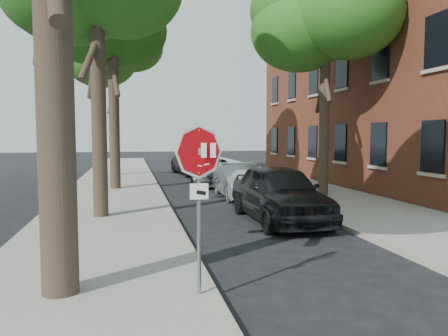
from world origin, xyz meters
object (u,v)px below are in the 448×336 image
at_px(tree_mid_b, 112,13).
at_px(car_c, 209,172).
at_px(car_b, 239,180).
at_px(car_d, 199,163).
at_px(apartment_building, 434,37).
at_px(tree_right, 324,18).
at_px(tree_far, 112,58).
at_px(car_a, 279,193).
at_px(stop_sign, 199,176).

relative_size(tree_mid_b, car_c, 2.26).
height_order(car_b, car_d, car_d).
height_order(tree_mid_b, car_d, tree_mid_b).
relative_size(apartment_building, tree_mid_b, 1.95).
bearing_deg(car_b, car_d, 91.22).
xyz_separation_m(car_c, car_d, (0.32, 5.41, 0.12)).
bearing_deg(tree_right, tree_far, 128.34).
bearing_deg(tree_right, car_a, -127.57).
distance_m(car_b, car_c, 4.84).
xyz_separation_m(tree_right, car_a, (-3.38, -4.39, -6.37)).
bearing_deg(car_a, car_c, 91.60).
bearing_deg(car_d, tree_right, -79.15).
distance_m(tree_mid_b, car_d, 11.07).
distance_m(stop_sign, car_b, 11.23).
bearing_deg(tree_far, car_c, -48.69).
height_order(tree_right, car_d, tree_right).
height_order(tree_right, car_a, tree_right).
xyz_separation_m(apartment_building, car_c, (-11.76, 1.46, -6.99)).
xyz_separation_m(tree_far, car_b, (5.32, -10.47, -6.51)).
height_order(stop_sign, tree_far, tree_far).
height_order(tree_mid_b, car_b, tree_mid_b).
xyz_separation_m(apartment_building, car_a, (-11.40, -8.28, -6.81)).
distance_m(tree_far, tree_right, 14.02).
bearing_deg(stop_sign, tree_right, 56.62).
height_order(car_a, car_c, car_a).
xyz_separation_m(tree_far, car_a, (5.32, -15.39, -6.37)).
bearing_deg(car_a, tree_mid_b, 120.37).
relative_size(tree_mid_b, car_b, 2.43).
relative_size(tree_far, tree_right, 1.00).
relative_size(apartment_building, car_c, 4.41).
distance_m(tree_far, car_a, 17.49).
bearing_deg(apartment_building, tree_far, 156.96).
relative_size(car_c, car_d, 0.81).
distance_m(stop_sign, tree_mid_b, 15.48).
xyz_separation_m(stop_sign, tree_far, (-2.02, 21.14, 5.26)).
xyz_separation_m(tree_mid_b, car_b, (5.02, -3.48, -7.29)).
bearing_deg(stop_sign, apartment_building, 43.65).
bearing_deg(car_c, tree_right, -50.23).
bearing_deg(tree_mid_b, tree_far, 92.44).
bearing_deg(car_b, car_a, -89.01).
bearing_deg(tree_mid_b, car_c, 16.02).
relative_size(apartment_building, car_a, 4.06).
bearing_deg(car_a, car_d, 89.65).
xyz_separation_m(tree_right, car_d, (-3.42, 10.77, -6.43)).
bearing_deg(tree_right, car_b, 171.10).
bearing_deg(car_b, car_c, 95.23).
bearing_deg(tree_far, car_a, -70.93).
bearing_deg(car_b, tree_mid_b, 146.25).
xyz_separation_m(car_a, car_c, (-0.36, 9.74, -0.18)).
distance_m(tree_mid_b, car_c, 8.79).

